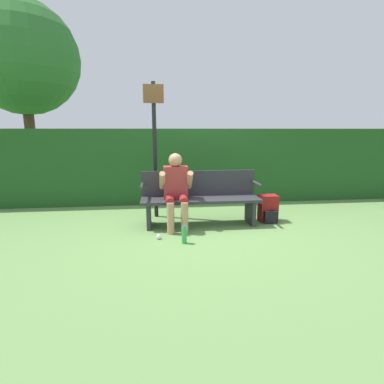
{
  "coord_description": "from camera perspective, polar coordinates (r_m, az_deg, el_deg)",
  "views": [
    {
      "loc": [
        -0.66,
        -4.66,
        1.53
      ],
      "look_at": [
        -0.15,
        -0.1,
        0.57
      ],
      "focal_mm": 28.0,
      "sensor_mm": 36.0,
      "label": 1
    }
  ],
  "objects": [
    {
      "name": "backpack",
      "position": [
        5.23,
        14.31,
        -3.15
      ],
      "size": [
        0.3,
        0.3,
        0.45
      ],
      "color": "maroon",
      "rests_on": "ground"
    },
    {
      "name": "parked_car",
      "position": [
        16.08,
        8.74,
        8.25
      ],
      "size": [
        4.8,
        2.61,
        1.18
      ],
      "rotation": [
        0.0,
        0.0,
        0.17
      ],
      "color": "maroon",
      "rests_on": "ground"
    },
    {
      "name": "tree",
      "position": [
        9.48,
        -29.59,
        21.22
      ],
      "size": [
        2.85,
        2.85,
        4.76
      ],
      "color": "#4C3823",
      "rests_on": "ground"
    },
    {
      "name": "park_bench",
      "position": [
        4.89,
        1.53,
        -0.99
      ],
      "size": [
        1.91,
        0.5,
        0.86
      ],
      "color": "#2D2D33",
      "rests_on": "ground"
    },
    {
      "name": "signpost",
      "position": [
        5.21,
        -7.13,
        9.44
      ],
      "size": [
        0.34,
        0.09,
        2.31
      ],
      "color": "black",
      "rests_on": "ground"
    },
    {
      "name": "water_bottle",
      "position": [
        4.13,
        -1.49,
        -8.22
      ],
      "size": [
        0.07,
        0.07,
        0.25
      ],
      "color": "green",
      "rests_on": "ground"
    },
    {
      "name": "litter_crumple",
      "position": [
        4.33,
        -6.36,
        -8.46
      ],
      "size": [
        0.07,
        0.07,
        0.07
      ],
      "color": "silver",
      "rests_on": "ground"
    },
    {
      "name": "hedge_back",
      "position": [
        6.41,
        -0.41,
        5.03
      ],
      "size": [
        12.0,
        0.53,
        1.55
      ],
      "color": "#1E4C1E",
      "rests_on": "ground"
    },
    {
      "name": "ground_plane",
      "position": [
        4.95,
        1.61,
        -6.21
      ],
      "size": [
        40.0,
        40.0,
        0.0
      ],
      "primitive_type": "plane",
      "color": "#668E4C"
    },
    {
      "name": "person_seated",
      "position": [
        4.69,
        -3.06,
        0.94
      ],
      "size": [
        0.51,
        0.6,
        1.17
      ],
      "color": "#993333",
      "rests_on": "ground"
    }
  ]
}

